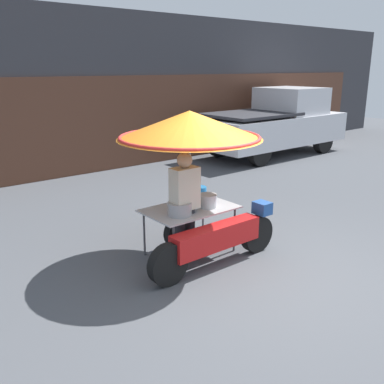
# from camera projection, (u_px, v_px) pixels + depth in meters

# --- Properties ---
(ground_plane) EXTENTS (36.00, 36.00, 0.00)m
(ground_plane) POSITION_uv_depth(u_px,v_px,m) (267.00, 274.00, 5.63)
(ground_plane) COLOR #4C4F54
(shopfront_building) EXTENTS (28.00, 2.06, 4.01)m
(shopfront_building) POSITION_uv_depth(u_px,v_px,m) (40.00, 93.00, 10.74)
(shopfront_building) COLOR #38383D
(shopfront_building) RESTS_ON ground
(vendor_motorcycle_cart) EXTENTS (2.14, 1.98, 2.06)m
(vendor_motorcycle_cart) POSITION_uv_depth(u_px,v_px,m) (192.00, 143.00, 5.76)
(vendor_motorcycle_cart) COLOR black
(vendor_motorcycle_cart) RESTS_ON ground
(vendor_person) EXTENTS (0.38, 0.22, 1.54)m
(vendor_person) POSITION_uv_depth(u_px,v_px,m) (185.00, 202.00, 5.79)
(vendor_person) COLOR #2D2D33
(vendor_person) RESTS_ON ground
(pickup_truck) EXTENTS (4.90, 1.92, 2.00)m
(pickup_truck) POSITION_uv_depth(u_px,v_px,m) (276.00, 123.00, 13.05)
(pickup_truck) COLOR black
(pickup_truck) RESTS_ON ground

